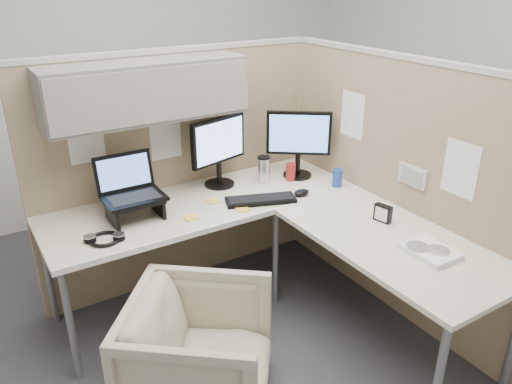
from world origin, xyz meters
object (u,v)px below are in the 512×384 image
monitor_left (218,146)px  office_chair (199,348)px  keyboard (261,200)px  desk (271,223)px

monitor_left → office_chair: bearing=-138.7°
keyboard → desk: bearing=-87.0°
monitor_left → keyboard: 0.47m
office_chair → monitor_left: (0.65, 0.97, 0.66)m
monitor_left → keyboard: bearing=-91.3°
desk → keyboard: (0.06, 0.21, 0.05)m
desk → keyboard: keyboard is taller
monitor_left → keyboard: (0.09, -0.37, -0.26)m
desk → office_chair: (-0.67, -0.38, -0.34)m
monitor_left → keyboard: size_ratio=1.07×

